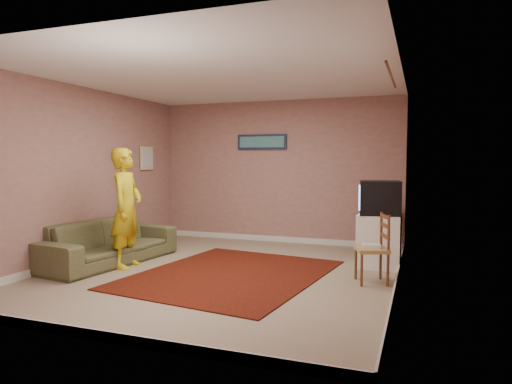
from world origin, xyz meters
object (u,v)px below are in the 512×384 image
(tv_cabinet, at_px, (379,241))
(chair_b, at_px, (372,241))
(crt_tv, at_px, (379,198))
(chair_a, at_px, (381,222))
(sofa, at_px, (109,242))
(person, at_px, (126,208))

(tv_cabinet, distance_m, chair_b, 0.92)
(crt_tv, height_order, chair_b, crt_tv)
(chair_a, xyz_separation_m, sofa, (-3.70, -2.06, -0.20))
(chair_a, distance_m, sofa, 4.24)
(tv_cabinet, height_order, crt_tv, crt_tv)
(sofa, bearing_deg, chair_a, -53.78)
(crt_tv, xyz_separation_m, sofa, (-3.74, -1.12, -0.67))
(chair_b, distance_m, person, 3.37)
(tv_cabinet, height_order, chair_a, chair_a)
(tv_cabinet, relative_size, crt_tv, 1.21)
(tv_cabinet, relative_size, chair_b, 1.53)
(chair_a, height_order, sofa, chair_a)
(chair_b, height_order, person, person)
(crt_tv, height_order, person, person)
(crt_tv, distance_m, chair_b, 1.02)
(tv_cabinet, xyz_separation_m, chair_a, (-0.05, 0.94, 0.14))
(crt_tv, bearing_deg, sofa, -171.30)
(chair_a, height_order, person, person)
(tv_cabinet, distance_m, person, 3.60)
(chair_b, xyz_separation_m, person, (-3.34, -0.33, 0.32))
(chair_a, bearing_deg, tv_cabinet, -70.41)
(tv_cabinet, relative_size, person, 0.44)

